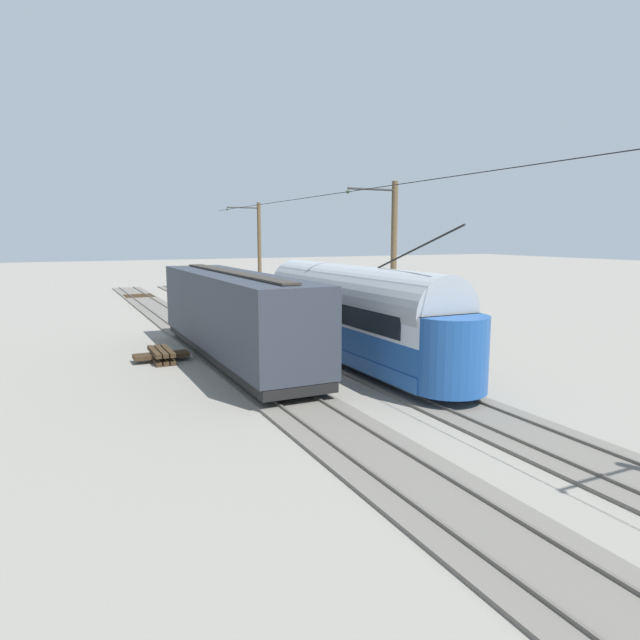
{
  "coord_description": "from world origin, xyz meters",
  "views": [
    {
      "loc": [
        9.42,
        22.07,
        5.58
      ],
      "look_at": [
        -1.41,
        -0.3,
        1.79
      ],
      "focal_mm": 31.2,
      "sensor_mm": 36.0,
      "label": 1
    }
  ],
  "objects_px": {
    "spare_tie_stack": "(161,355)",
    "vintage_streetcar": "(353,313)",
    "catenary_pole_mid_near": "(392,267)",
    "boxcar_adjacent": "(233,314)",
    "switch_stand": "(278,311)",
    "catenary_pole_foreground": "(259,255)"
  },
  "relations": [
    {
      "from": "spare_tie_stack",
      "to": "vintage_streetcar",
      "type": "bearing_deg",
      "value": 151.47
    },
    {
      "from": "catenary_pole_mid_near",
      "to": "spare_tie_stack",
      "type": "xyz_separation_m",
      "value": [
        9.89,
        -3.51,
        -3.88
      ]
    },
    {
      "from": "vintage_streetcar",
      "to": "boxcar_adjacent",
      "type": "relative_size",
      "value": 1.05
    },
    {
      "from": "catenary_pole_mid_near",
      "to": "vintage_streetcar",
      "type": "bearing_deg",
      "value": 13.98
    },
    {
      "from": "switch_stand",
      "to": "spare_tie_stack",
      "type": "relative_size",
      "value": 0.51
    },
    {
      "from": "catenary_pole_foreground",
      "to": "spare_tie_stack",
      "type": "bearing_deg",
      "value": 55.95
    },
    {
      "from": "catenary_pole_foreground",
      "to": "catenary_pole_mid_near",
      "type": "xyz_separation_m",
      "value": [
        0.0,
        18.15,
        0.0
      ]
    },
    {
      "from": "spare_tie_stack",
      "to": "catenary_pole_mid_near",
      "type": "bearing_deg",
      "value": 160.44
    },
    {
      "from": "switch_stand",
      "to": "spare_tie_stack",
      "type": "distance_m",
      "value": 12.45
    },
    {
      "from": "switch_stand",
      "to": "boxcar_adjacent",
      "type": "bearing_deg",
      "value": 58.81
    },
    {
      "from": "vintage_streetcar",
      "to": "catenary_pole_mid_near",
      "type": "xyz_separation_m",
      "value": [
        -2.35,
        -0.58,
        1.9
      ]
    },
    {
      "from": "switch_stand",
      "to": "spare_tie_stack",
      "type": "bearing_deg",
      "value": 43.56
    },
    {
      "from": "boxcar_adjacent",
      "to": "spare_tie_stack",
      "type": "relative_size",
      "value": 6.22
    },
    {
      "from": "boxcar_adjacent",
      "to": "catenary_pole_mid_near",
      "type": "xyz_separation_m",
      "value": [
        -6.99,
        1.98,
        1.98
      ]
    },
    {
      "from": "vintage_streetcar",
      "to": "spare_tie_stack",
      "type": "bearing_deg",
      "value": -28.53
    },
    {
      "from": "catenary_pole_foreground",
      "to": "spare_tie_stack",
      "type": "relative_size",
      "value": 3.33
    },
    {
      "from": "vintage_streetcar",
      "to": "catenary_pole_mid_near",
      "type": "relative_size",
      "value": 1.96
    },
    {
      "from": "catenary_pole_mid_near",
      "to": "switch_stand",
      "type": "bearing_deg",
      "value": -85.88
    },
    {
      "from": "boxcar_adjacent",
      "to": "catenary_pole_mid_near",
      "type": "height_order",
      "value": "catenary_pole_mid_near"
    },
    {
      "from": "catenary_pole_foreground",
      "to": "catenary_pole_mid_near",
      "type": "relative_size",
      "value": 1.0
    },
    {
      "from": "vintage_streetcar",
      "to": "switch_stand",
      "type": "distance_m",
      "value": 12.85
    },
    {
      "from": "switch_stand",
      "to": "catenary_pole_mid_near",
      "type": "bearing_deg",
      "value": 94.12
    }
  ]
}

